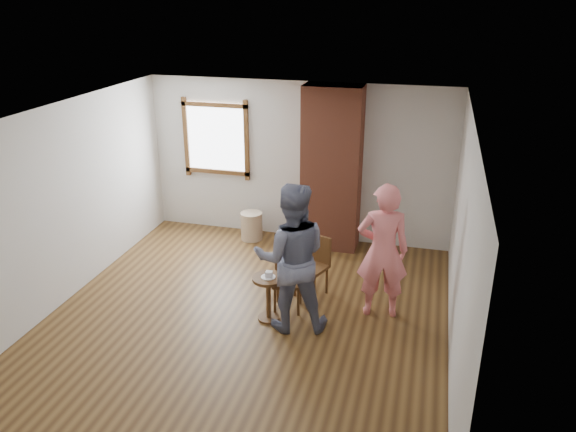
{
  "coord_description": "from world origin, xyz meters",
  "views": [
    {
      "loc": [
        2.09,
        -5.78,
        3.91
      ],
      "look_at": [
        0.35,
        0.8,
        1.15
      ],
      "focal_mm": 35.0,
      "sensor_mm": 36.0,
      "label": 1
    }
  ],
  "objects_px": {
    "side_table": "(268,291)",
    "man": "(291,258)",
    "person_pink": "(383,251)",
    "dining_chair_right": "(288,276)",
    "stoneware_crock": "(252,226)",
    "dining_chair_left": "(314,262)"
  },
  "relations": [
    {
      "from": "side_table",
      "to": "person_pink",
      "type": "distance_m",
      "value": 1.51
    },
    {
      "from": "dining_chair_left",
      "to": "person_pink",
      "type": "height_order",
      "value": "person_pink"
    },
    {
      "from": "man",
      "to": "person_pink",
      "type": "height_order",
      "value": "man"
    },
    {
      "from": "stoneware_crock",
      "to": "dining_chair_right",
      "type": "xyz_separation_m",
      "value": [
        1.15,
        -1.93,
        0.21
      ]
    },
    {
      "from": "side_table",
      "to": "person_pink",
      "type": "bearing_deg",
      "value": 20.58
    },
    {
      "from": "dining_chair_right",
      "to": "man",
      "type": "distance_m",
      "value": 0.67
    },
    {
      "from": "side_table",
      "to": "stoneware_crock",
      "type": "bearing_deg",
      "value": 113.2
    },
    {
      "from": "man",
      "to": "dining_chair_right",
      "type": "bearing_deg",
      "value": -86.06
    },
    {
      "from": "person_pink",
      "to": "stoneware_crock",
      "type": "bearing_deg",
      "value": -47.46
    },
    {
      "from": "dining_chair_left",
      "to": "dining_chair_right",
      "type": "relative_size",
      "value": 1.04
    },
    {
      "from": "side_table",
      "to": "man",
      "type": "distance_m",
      "value": 0.62
    },
    {
      "from": "stoneware_crock",
      "to": "dining_chair_left",
      "type": "xyz_separation_m",
      "value": [
        1.39,
        -1.49,
        0.23
      ]
    },
    {
      "from": "stoneware_crock",
      "to": "person_pink",
      "type": "xyz_separation_m",
      "value": [
        2.33,
        -1.8,
        0.65
      ]
    },
    {
      "from": "stoneware_crock",
      "to": "person_pink",
      "type": "bearing_deg",
      "value": -37.71
    },
    {
      "from": "dining_chair_right",
      "to": "person_pink",
      "type": "distance_m",
      "value": 1.26
    },
    {
      "from": "person_pink",
      "to": "dining_chair_right",
      "type": "bearing_deg",
      "value": -3.2
    },
    {
      "from": "dining_chair_right",
      "to": "dining_chair_left",
      "type": "bearing_deg",
      "value": 51.81
    },
    {
      "from": "side_table",
      "to": "man",
      "type": "bearing_deg",
      "value": -11.57
    },
    {
      "from": "side_table",
      "to": "man",
      "type": "relative_size",
      "value": 0.32
    },
    {
      "from": "stoneware_crock",
      "to": "man",
      "type": "bearing_deg",
      "value": -61.21
    },
    {
      "from": "stoneware_crock",
      "to": "man",
      "type": "distance_m",
      "value": 2.79
    },
    {
      "from": "stoneware_crock",
      "to": "dining_chair_right",
      "type": "distance_m",
      "value": 2.26
    }
  ]
}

